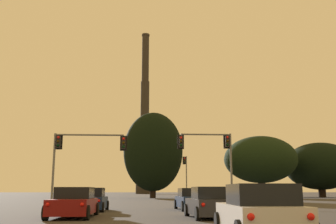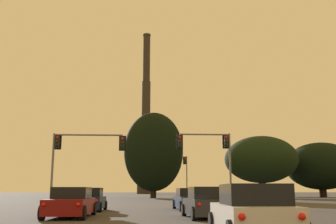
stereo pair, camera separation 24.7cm
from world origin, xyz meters
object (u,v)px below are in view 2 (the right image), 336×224
(hatchback_left_lane_front, at_px, (89,200))
(traffic_light_far_right, at_px, (186,171))
(hatchback_right_lane_third, at_px, (252,213))
(traffic_light_overhead_right, at_px, (212,150))
(sedan_left_lane_second, at_px, (71,203))
(traffic_light_overhead_left, at_px, (78,150))
(smokestack, at_px, (146,129))
(sedan_right_lane_front, at_px, (190,200))
(hatchback_right_lane_second, at_px, (207,204))

(hatchback_left_lane_front, height_order, traffic_light_far_right, traffic_light_far_right)
(hatchback_left_lane_front, bearing_deg, hatchback_right_lane_third, -66.42)
(hatchback_right_lane_third, height_order, traffic_light_overhead_right, traffic_light_overhead_right)
(traffic_light_far_right, bearing_deg, hatchback_left_lane_front, -105.16)
(sedan_left_lane_second, height_order, hatchback_left_lane_front, hatchback_left_lane_front)
(traffic_light_overhead_left, bearing_deg, smokestack, 86.96)
(traffic_light_far_right, distance_m, traffic_light_overhead_left, 33.80)
(smokestack, bearing_deg, hatchback_left_lane_front, -92.00)
(sedan_right_lane_front, relative_size, sedan_left_lane_second, 1.01)
(traffic_light_overhead_left, bearing_deg, sedan_right_lane_front, -33.81)
(sedan_right_lane_front, relative_size, traffic_light_overhead_right, 0.78)
(sedan_left_lane_second, distance_m, smokestack, 134.83)
(hatchback_left_lane_front, xyz_separation_m, hatchback_right_lane_second, (6.33, -6.91, 0.00))
(hatchback_right_lane_third, xyz_separation_m, sedan_left_lane_second, (-6.42, 8.85, 0.00))
(hatchback_right_lane_third, height_order, traffic_light_overhead_left, traffic_light_overhead_left)
(hatchback_right_lane_second, xyz_separation_m, traffic_light_overhead_left, (-8.27, 13.67, 3.83))
(hatchback_right_lane_third, bearing_deg, sedan_right_lane_front, 91.39)
(hatchback_right_lane_third, xyz_separation_m, hatchback_left_lane_front, (-6.31, 14.73, 0.00))
(sedan_left_lane_second, bearing_deg, hatchback_left_lane_front, 89.00)
(hatchback_left_lane_front, xyz_separation_m, traffic_light_overhead_right, (9.29, 7.76, 3.99))
(sedan_left_lane_second, height_order, traffic_light_overhead_left, traffic_light_overhead_left)
(hatchback_left_lane_front, relative_size, traffic_light_overhead_left, 0.68)
(hatchback_left_lane_front, distance_m, hatchback_right_lane_second, 9.37)
(traffic_light_far_right, distance_m, traffic_light_overhead_right, 30.51)
(hatchback_left_lane_front, height_order, traffic_light_overhead_right, traffic_light_overhead_right)
(sedan_right_lane_front, xyz_separation_m, hatchback_left_lane_front, (-6.53, -1.09, -0.00))
(traffic_light_overhead_left, distance_m, smokestack, 121.79)
(traffic_light_overhead_right, bearing_deg, hatchback_right_lane_second, -101.40)
(smokestack, bearing_deg, hatchback_right_lane_third, -89.24)
(sedan_left_lane_second, relative_size, traffic_light_overhead_right, 0.77)
(traffic_light_far_right, bearing_deg, hatchback_right_lane_third, -94.38)
(hatchback_right_lane_third, height_order, smokestack, smokestack)
(traffic_light_overhead_left, bearing_deg, traffic_light_overhead_right, 5.05)
(sedan_left_lane_second, bearing_deg, traffic_light_overhead_left, 98.32)
(hatchback_left_lane_front, bearing_deg, sedan_left_lane_second, -90.66)
(hatchback_right_lane_second, bearing_deg, traffic_light_overhead_right, 76.89)
(hatchback_right_lane_second, distance_m, traffic_light_overhead_right, 15.48)
(hatchback_right_lane_third, relative_size, traffic_light_overhead_left, 0.69)
(sedan_left_lane_second, distance_m, traffic_light_far_right, 45.51)
(smokestack, bearing_deg, sedan_right_lane_front, -89.04)
(sedan_left_lane_second, bearing_deg, smokestack, 88.10)
(sedan_right_lane_front, bearing_deg, hatchback_right_lane_second, -93.33)
(sedan_right_lane_front, bearing_deg, traffic_light_overhead_left, 144.34)
(traffic_light_overhead_right, height_order, traffic_light_overhead_left, traffic_light_overhead_right)
(hatchback_right_lane_second, bearing_deg, sedan_left_lane_second, 169.22)
(hatchback_right_lane_second, distance_m, smokestack, 135.77)
(sedan_left_lane_second, distance_m, traffic_light_overhead_right, 17.04)
(sedan_right_lane_front, relative_size, hatchback_right_lane_second, 1.15)
(traffic_light_overhead_left, height_order, smokestack, smokestack)
(traffic_light_far_right, bearing_deg, sedan_right_lane_front, -95.88)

